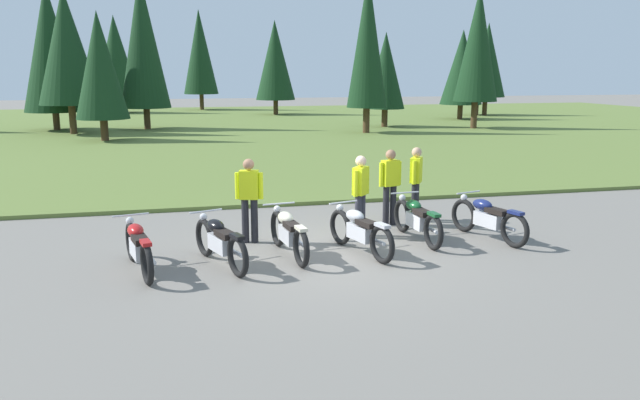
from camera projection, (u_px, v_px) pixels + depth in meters
name	position (u px, v px, depth m)	size (l,w,h in m)	color
ground_plane	(327.00, 254.00, 11.26)	(140.00, 140.00, 0.00)	slate
grass_moorland	(224.00, 128.00, 36.22)	(80.00, 44.00, 0.10)	#5B7033
forest_treeline	(236.00, 56.00, 39.79)	(39.52, 26.80, 8.74)	#47331E
motorcycle_red	(138.00, 247.00, 10.17)	(0.75, 2.06, 0.88)	black
motorcycle_black	(220.00, 241.00, 10.50)	(0.91, 2.01, 0.88)	black
motorcycle_cream	(289.00, 233.00, 11.06)	(0.64, 2.09, 0.88)	black
motorcycle_silver	(360.00, 230.00, 11.23)	(0.82, 2.04, 0.88)	black
motorcycle_british_green	(417.00, 219.00, 12.11)	(0.62, 2.10, 0.88)	black
motorcycle_navy	(488.00, 218.00, 12.19)	(0.82, 2.04, 0.88)	black
rider_with_back_turned	(390.00, 183.00, 13.22)	(0.54, 0.30, 1.67)	black
rider_near_row_end	(416.00, 179.00, 13.62)	(0.38, 0.48, 1.67)	black
rider_in_hivis_vest	(360.00, 191.00, 12.28)	(0.40, 0.44, 1.67)	#2D2D38
rider_checking_bike	(249.00, 195.00, 11.84)	(0.53, 0.30, 1.67)	black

